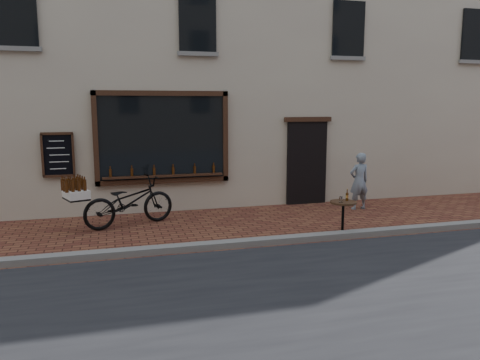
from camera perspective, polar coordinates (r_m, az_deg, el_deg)
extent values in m
plane|color=#56261B|center=(8.98, 5.64, -7.98)|extent=(90.00, 90.00, 0.00)
cube|color=slate|center=(9.14, 5.19, -7.27)|extent=(90.00, 0.25, 0.12)
cube|color=#BAAE92|center=(15.01, -3.48, 18.20)|extent=(28.00, 6.00, 10.00)
cube|color=black|center=(11.53, -9.42, 5.12)|extent=(3.00, 0.06, 2.00)
cube|color=black|center=(11.49, -9.55, 10.39)|extent=(3.24, 0.10, 0.12)
cube|color=black|center=(11.64, -9.27, -0.10)|extent=(3.24, 0.10, 0.12)
cube|color=black|center=(11.45, -17.21, 4.81)|extent=(0.12, 0.10, 2.24)
cube|color=black|center=(11.78, -1.81, 5.32)|extent=(0.12, 0.10, 2.24)
cube|color=black|center=(11.57, -9.26, 0.50)|extent=(2.90, 0.16, 0.05)
cube|color=black|center=(12.60, 8.12, 2.06)|extent=(1.10, 0.10, 2.20)
cube|color=black|center=(12.48, 8.30, 7.33)|extent=(1.30, 0.10, 0.12)
cube|color=black|center=(11.55, -21.30, 2.88)|extent=(0.62, 0.04, 0.92)
cylinder|color=#3D1C07|center=(11.48, -15.48, 0.83)|extent=(0.06, 0.06, 0.19)
cylinder|color=#3D1C07|center=(11.49, -12.99, 0.93)|extent=(0.06, 0.06, 0.19)
cylinder|color=#3D1C07|center=(11.53, -10.51, 1.04)|extent=(0.06, 0.06, 0.19)
cylinder|color=#3D1C07|center=(11.58, -8.05, 1.14)|extent=(0.06, 0.06, 0.19)
cylinder|color=#3D1C07|center=(11.65, -5.61, 1.24)|extent=(0.06, 0.06, 0.19)
cylinder|color=#3D1C07|center=(11.75, -3.20, 1.33)|extent=(0.06, 0.06, 0.19)
cube|color=black|center=(11.77, -25.77, 17.88)|extent=(0.90, 0.06, 1.40)
cube|color=black|center=(11.81, -5.21, 18.69)|extent=(0.90, 0.06, 1.40)
cube|color=black|center=(13.13, 13.10, 17.53)|extent=(0.90, 0.06, 1.40)
cube|color=black|center=(15.41, 26.79, 15.53)|extent=(0.90, 0.06, 1.40)
imported|color=black|center=(10.54, -13.35, -2.58)|extent=(2.17, 1.39, 1.08)
cube|color=black|center=(10.13, -19.32, -2.15)|extent=(0.58, 0.68, 0.04)
cube|color=silver|center=(10.11, -19.35, -1.59)|extent=(0.59, 0.70, 0.17)
cylinder|color=#3D1C07|center=(9.91, -18.39, -0.59)|extent=(0.07, 0.07, 0.23)
cylinder|color=#3D1C07|center=(9.88, -19.05, -0.66)|extent=(0.07, 0.07, 0.23)
cylinder|color=#3D1C07|center=(9.84, -19.71, -0.72)|extent=(0.07, 0.07, 0.23)
cylinder|color=#3D1C07|center=(9.81, -20.38, -0.79)|extent=(0.07, 0.07, 0.23)
cylinder|color=#3D1C07|center=(10.05, -18.64, -0.48)|extent=(0.07, 0.07, 0.23)
cylinder|color=#3D1C07|center=(10.01, -19.29, -0.54)|extent=(0.07, 0.07, 0.23)
cylinder|color=#3D1C07|center=(9.98, -19.95, -0.61)|extent=(0.07, 0.07, 0.23)
cylinder|color=#3D1C07|center=(9.95, -20.61, -0.67)|extent=(0.07, 0.07, 0.23)
cylinder|color=#3D1C07|center=(10.18, -18.88, -0.37)|extent=(0.07, 0.07, 0.23)
cylinder|color=#3D1C07|center=(10.15, -19.53, -0.43)|extent=(0.07, 0.07, 0.23)
cylinder|color=#3D1C07|center=(10.12, -20.18, -0.50)|extent=(0.07, 0.07, 0.23)
cylinder|color=#3D1C07|center=(10.09, -20.83, -0.56)|extent=(0.07, 0.07, 0.23)
cylinder|color=#3D1C07|center=(10.32, -19.12, -0.26)|extent=(0.07, 0.07, 0.23)
cylinder|color=black|center=(9.89, 12.35, -6.45)|extent=(0.40, 0.40, 0.03)
cylinder|color=black|center=(9.80, 12.42, -4.59)|extent=(0.05, 0.05, 0.63)
cylinder|color=black|center=(9.73, 12.49, -2.67)|extent=(0.54, 0.54, 0.04)
cylinder|color=gold|center=(9.81, 12.92, -1.98)|extent=(0.06, 0.06, 0.05)
cylinder|color=white|center=(9.62, 12.20, -2.33)|extent=(0.07, 0.07, 0.12)
imported|color=slate|center=(12.22, 14.32, -0.14)|extent=(0.55, 0.38, 1.45)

